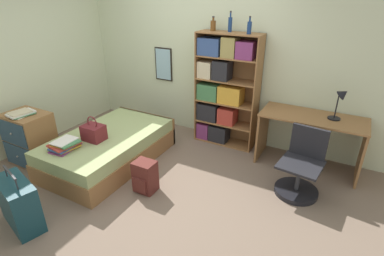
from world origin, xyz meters
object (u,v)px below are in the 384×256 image
at_px(bed, 110,147).
at_px(waste_bin, 308,159).
at_px(magazine_pile_on_dresser, 21,113).
at_px(backpack, 145,177).
at_px(bottle_green, 213,25).
at_px(book_stack_on_bed, 65,145).
at_px(bottle_clear, 249,27).
at_px(handbag, 94,132).
at_px(dresser, 30,138).
at_px(desk_lamp, 342,98).
at_px(desk, 311,131).
at_px(suitcase, 19,204).
at_px(bookcase, 221,90).
at_px(bottle_brown, 230,24).
at_px(desk_chair, 300,174).

distance_m(bed, waste_bin, 2.83).
relative_size(magazine_pile_on_dresser, backpack, 0.86).
distance_m(magazine_pile_on_dresser, bottle_green, 2.95).
height_order(book_stack_on_bed, waste_bin, book_stack_on_bed).
relative_size(magazine_pile_on_dresser, bottle_clear, 1.51).
distance_m(handbag, bottle_green, 2.28).
bearing_deg(book_stack_on_bed, magazine_pile_on_dresser, 179.33).
bearing_deg(bottle_clear, handbag, -135.28).
xyz_separation_m(bottle_green, bottle_clear, (0.58, -0.08, 0.01)).
relative_size(dresser, desk_lamp, 1.70).
relative_size(bed, desk_lamp, 4.18).
height_order(desk, waste_bin, desk).
distance_m(book_stack_on_bed, bottle_green, 2.63).
height_order(suitcase, bottle_clear, bottle_clear).
xyz_separation_m(suitcase, dresser, (-1.06, 0.90, 0.10)).
bearing_deg(book_stack_on_bed, desk, 33.95).
xyz_separation_m(bookcase, bottle_green, (-0.19, 0.04, 0.94)).
height_order(book_stack_on_bed, desk_lamp, desk_lamp).
xyz_separation_m(bed, bottle_brown, (1.21, 1.39, 1.63)).
height_order(handbag, magazine_pile_on_dresser, magazine_pile_on_dresser).
height_order(dresser, backpack, dresser).
height_order(bed, dresser, dresser).
xyz_separation_m(book_stack_on_bed, bottle_green, (1.12, 1.99, 1.32)).
xyz_separation_m(bottle_green, bottle_brown, (0.26, -0.00, 0.03)).
height_order(bottle_green, bottle_clear, bottle_clear).
bearing_deg(bottle_clear, backpack, -111.39).
distance_m(suitcase, backpack, 1.37).
bearing_deg(desk_chair, suitcase, -141.01).
height_order(handbag, desk_lamp, desk_lamp).
relative_size(handbag, backpack, 0.84).
relative_size(bottle_brown, backpack, 0.69).
bearing_deg(bed, bottle_green, 55.85).
bearing_deg(backpack, magazine_pile_on_dresser, -172.38).
bearing_deg(dresser, magazine_pile_on_dresser, -85.39).
xyz_separation_m(suitcase, backpack, (0.80, 1.11, -0.07)).
bearing_deg(bookcase, desk_lamp, -2.83).
relative_size(book_stack_on_bed, desk, 0.28).
distance_m(bottle_green, desk_lamp, 2.03).
relative_size(handbag, desk_lamp, 0.78).
relative_size(handbag, suitcase, 0.51).
relative_size(bottle_green, bottle_clear, 0.87).
height_order(desk_chair, backpack, desk_chair).
xyz_separation_m(suitcase, bottle_green, (0.87, 2.84, 1.55)).
relative_size(book_stack_on_bed, bottle_clear, 1.66).
relative_size(dresser, bottle_brown, 2.65).
distance_m(desk, waste_bin, 0.40).
distance_m(bookcase, bottle_brown, 0.97).
bearing_deg(waste_bin, magazine_pile_on_dresser, -153.75).
bearing_deg(magazine_pile_on_dresser, book_stack_on_bed, -0.67).
bearing_deg(waste_bin, dresser, -154.30).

